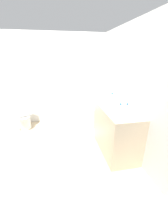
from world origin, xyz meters
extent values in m
plane|color=tan|center=(0.00, 0.00, 0.00)|extent=(3.84, 3.84, 0.00)
cube|color=silver|center=(0.00, 1.37, 1.17)|extent=(3.24, 0.10, 2.34)
cube|color=silver|center=(1.47, 0.00, 1.17)|extent=(0.10, 3.04, 2.34)
cube|color=white|center=(0.55, 0.96, 0.25)|extent=(1.66, 0.72, 0.50)
cube|color=white|center=(0.55, 0.96, 0.46)|extent=(1.37, 0.52, 0.09)
cylinder|color=#A6A6AB|center=(1.20, 0.96, 0.54)|extent=(0.09, 0.03, 0.03)
cylinder|color=#A6A6AB|center=(0.58, 1.29, 1.03)|extent=(0.20, 0.03, 0.60)
cylinder|color=#A6A6AB|center=(0.09, 1.29, 0.81)|extent=(0.31, 0.03, 0.03)
cylinder|color=white|center=(-0.77, 0.92, 0.17)|extent=(0.25, 0.25, 0.35)
ellipsoid|color=white|center=(-0.77, 0.88, 0.35)|extent=(0.33, 0.37, 0.14)
ellipsoid|color=white|center=(-0.77, 0.88, 0.43)|extent=(0.32, 0.35, 0.02)
cube|color=white|center=(-0.75, 1.10, 0.51)|extent=(0.36, 0.20, 0.32)
cylinder|color=#A0A0A5|center=(-0.75, 1.10, 0.67)|extent=(0.03, 0.03, 0.01)
cube|color=tan|center=(1.15, -0.36, 0.44)|extent=(0.55, 1.15, 0.87)
cylinder|color=white|center=(1.14, -0.32, 0.91)|extent=(0.35, 0.35, 0.07)
cylinder|color=#B7B7BD|center=(1.36, -0.32, 0.91)|extent=(0.02, 0.02, 0.07)
cylinder|color=#B7B7BD|center=(1.30, -0.32, 0.94)|extent=(0.11, 0.02, 0.02)
cylinder|color=#B7B7BD|center=(1.36, -0.38, 0.89)|extent=(0.03, 0.03, 0.04)
cylinder|color=#B7B7BD|center=(1.36, -0.26, 0.89)|extent=(0.03, 0.03, 0.04)
cylinder|color=silver|center=(1.16, -0.04, 0.97)|extent=(0.07, 0.07, 0.20)
cylinder|color=blue|center=(1.16, -0.04, 1.08)|extent=(0.04, 0.04, 0.02)
cylinder|color=silver|center=(1.14, -0.71, 0.97)|extent=(0.06, 0.06, 0.20)
cylinder|color=blue|center=(1.14, -0.71, 1.08)|extent=(0.03, 0.03, 0.02)
cylinder|color=silver|center=(1.09, -0.59, 0.95)|extent=(0.07, 0.07, 0.16)
cylinder|color=blue|center=(1.09, -0.59, 1.05)|extent=(0.04, 0.04, 0.02)
cylinder|color=white|center=(1.12, 0.08, 0.92)|extent=(0.06, 0.06, 0.10)
cylinder|color=white|center=(1.10, -0.80, 0.92)|extent=(0.07, 0.07, 0.09)
cylinder|color=white|center=(1.09, -0.09, 0.92)|extent=(0.07, 0.07, 0.09)
cylinder|color=white|center=(1.18, -0.84, 0.92)|extent=(0.06, 0.06, 0.09)
cube|color=white|center=(0.73, 0.37, 0.01)|extent=(0.66, 0.37, 0.01)
cylinder|color=white|center=(-0.96, 0.83, 0.06)|extent=(0.11, 0.11, 0.13)
camera|label=1|loc=(0.10, -2.62, 1.77)|focal=22.79mm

